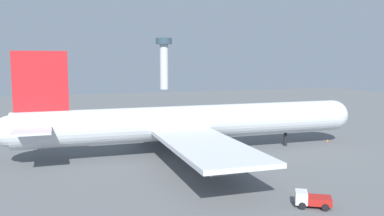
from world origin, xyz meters
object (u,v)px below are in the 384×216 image
(cargo_airplane, at_px, (190,123))
(control_tower, at_px, (164,58))
(safety_cone_nose, at_px, (327,140))
(baggage_tug, at_px, (311,199))

(cargo_airplane, relative_size, control_tower, 2.32)
(cargo_airplane, height_order, safety_cone_nose, cargo_airplane)
(control_tower, bearing_deg, safety_cone_nose, -91.41)
(baggage_tug, xyz_separation_m, control_tower, (31.63, 200.43, 17.92))
(cargo_airplane, xyz_separation_m, control_tower, (37.10, 167.30, 12.82))
(cargo_airplane, bearing_deg, control_tower, 77.50)
(baggage_tug, relative_size, safety_cone_nose, 8.11)
(baggage_tug, height_order, safety_cone_nose, baggage_tug)
(safety_cone_nose, height_order, control_tower, control_tower)
(safety_cone_nose, bearing_deg, cargo_airplane, -178.66)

